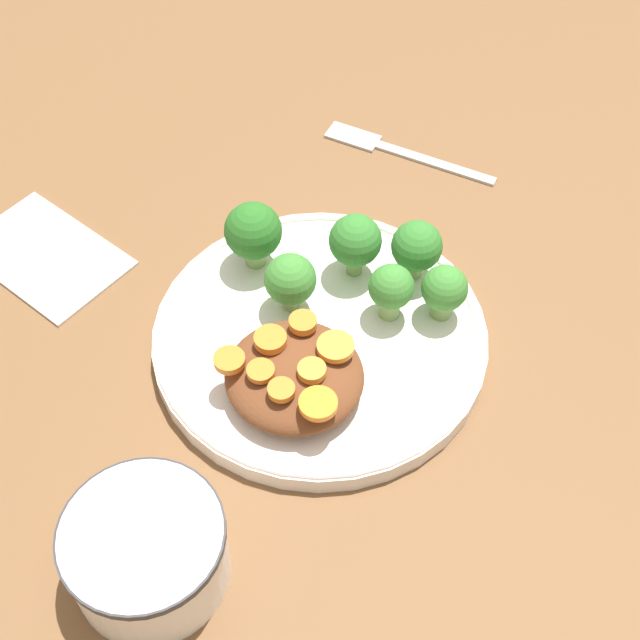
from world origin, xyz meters
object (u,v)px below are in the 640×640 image
(plate, at_px, (320,336))
(dip_bowl, at_px, (147,550))
(fork, at_px, (393,148))
(napkin, at_px, (45,254))

(plate, distance_m, dip_bowl, 0.22)
(fork, relative_size, napkin, 1.19)
(plate, bearing_deg, napkin, -167.41)
(dip_bowl, xyz_separation_m, napkin, (-0.26, 0.16, -0.03))
(dip_bowl, relative_size, fork, 0.62)
(plate, relative_size, napkin, 1.83)
(plate, relative_size, dip_bowl, 2.49)
(napkin, bearing_deg, fork, 58.57)
(dip_bowl, height_order, napkin, dip_bowl)
(plate, height_order, napkin, plate)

